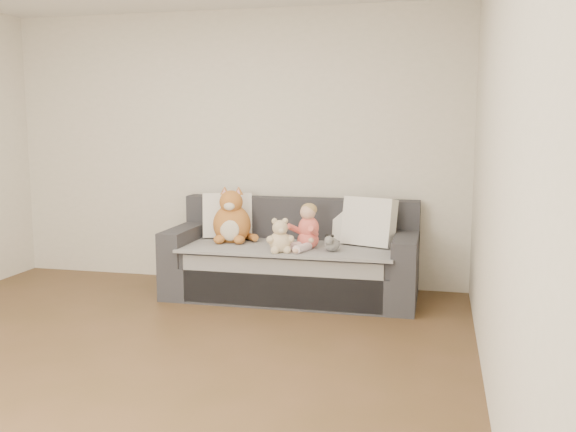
% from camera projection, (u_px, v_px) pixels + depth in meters
% --- Properties ---
extents(room_shell, '(5.00, 5.00, 5.00)m').
position_uv_depth(room_shell, '(133.00, 160.00, 4.19)').
color(room_shell, brown).
rests_on(room_shell, ground).
extents(sofa, '(2.20, 0.94, 0.85)m').
position_uv_depth(sofa, '(293.00, 262.00, 5.75)').
color(sofa, '#2B2B30').
rests_on(sofa, ground).
extents(cushion_left, '(0.50, 0.33, 0.43)m').
position_uv_depth(cushion_left, '(227.00, 215.00, 6.02)').
color(cushion_left, white).
rests_on(cushion_left, sofa).
extents(cushion_right_back, '(0.42, 0.24, 0.38)m').
position_uv_depth(cushion_right_back, '(356.00, 222.00, 5.81)').
color(cushion_right_back, white).
rests_on(cushion_right_back, sofa).
extents(cushion_right_front, '(0.51, 0.36, 0.44)m').
position_uv_depth(cushion_right_front, '(369.00, 222.00, 5.60)').
color(cushion_right_front, white).
rests_on(cushion_right_front, sofa).
extents(toddler, '(0.30, 0.40, 0.40)m').
position_uv_depth(toddler, '(306.00, 230.00, 5.48)').
color(toddler, '#F26B55').
rests_on(toddler, sofa).
extents(plush_cat, '(0.43, 0.39, 0.53)m').
position_uv_depth(plush_cat, '(232.00, 221.00, 5.79)').
color(plush_cat, '#B37027').
rests_on(plush_cat, sofa).
extents(teddy_bear, '(0.22, 0.19, 0.29)m').
position_uv_depth(teddy_bear, '(280.00, 239.00, 5.32)').
color(teddy_bear, tan).
rests_on(teddy_bear, sofa).
extents(plush_cow, '(0.13, 0.19, 0.16)m').
position_uv_depth(plush_cow, '(331.00, 244.00, 5.36)').
color(plush_cow, white).
rests_on(plush_cow, sofa).
extents(sippy_cup, '(0.10, 0.08, 0.11)m').
position_uv_depth(sippy_cup, '(277.00, 242.00, 5.52)').
color(sippy_cup, purple).
rests_on(sippy_cup, sofa).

